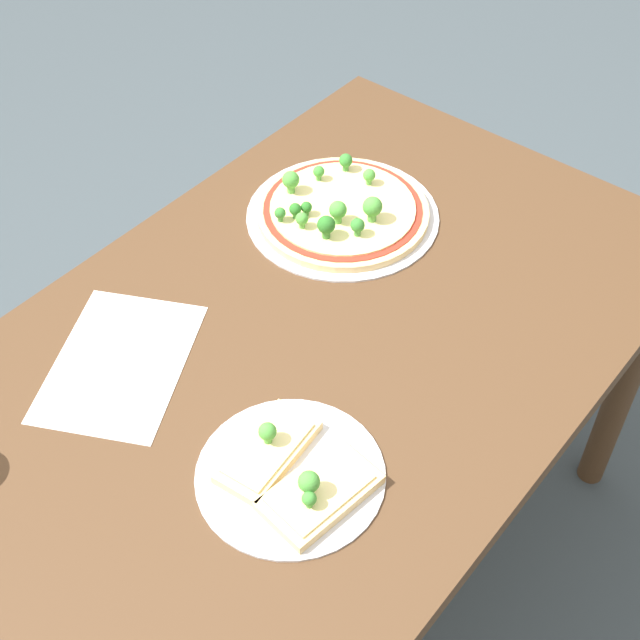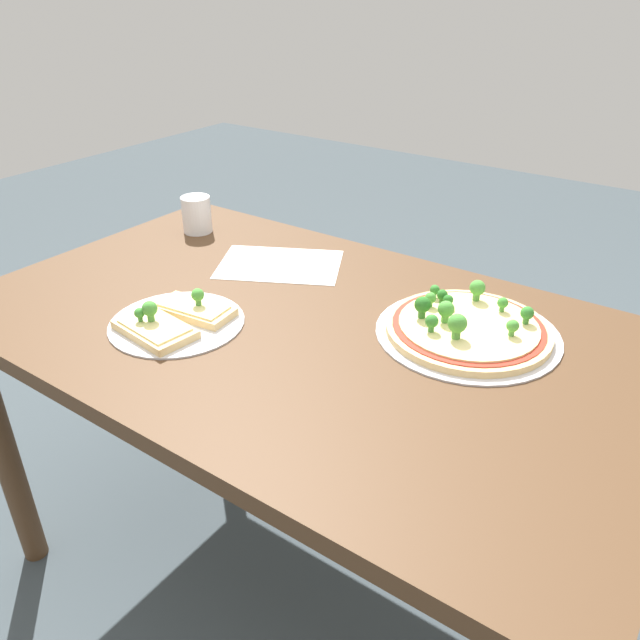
# 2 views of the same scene
# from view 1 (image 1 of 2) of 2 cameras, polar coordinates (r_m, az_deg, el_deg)

# --- Properties ---
(ground_plane) EXTENTS (8.00, 8.00, 0.00)m
(ground_plane) POSITION_cam_1_polar(r_m,az_deg,el_deg) (2.06, -0.88, -15.93)
(ground_plane) COLOR #3D474C
(dining_table) EXTENTS (1.40, 0.85, 0.76)m
(dining_table) POSITION_cam_1_polar(r_m,az_deg,el_deg) (1.50, -1.17, -3.96)
(dining_table) COLOR #4C331E
(dining_table) RESTS_ON ground_plane
(pizza_tray_whole) EXTENTS (0.36, 0.36, 0.07)m
(pizza_tray_whole) POSITION_cam_1_polar(r_m,az_deg,el_deg) (1.65, 1.39, 7.00)
(pizza_tray_whole) COLOR silver
(pizza_tray_whole) RESTS_ON dining_table
(pizza_tray_slice) EXTENTS (0.27, 0.27, 0.07)m
(pizza_tray_slice) POSITION_cam_1_polar(r_m,az_deg,el_deg) (1.26, -1.68, -9.78)
(pizza_tray_slice) COLOR silver
(pizza_tray_slice) RESTS_ON dining_table
(paper_menu) EXTENTS (0.35, 0.31, 0.00)m
(paper_menu) POSITION_cam_1_polar(r_m,az_deg,el_deg) (1.44, -12.68, -2.67)
(paper_menu) COLOR white
(paper_menu) RESTS_ON dining_table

